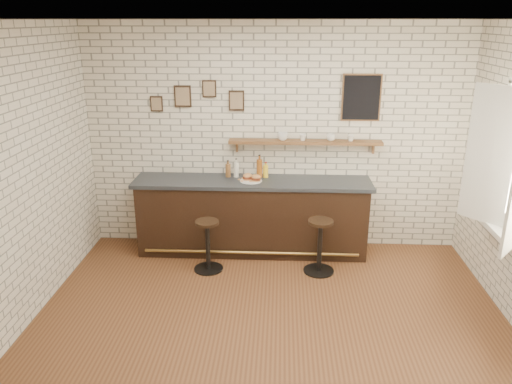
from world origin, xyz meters
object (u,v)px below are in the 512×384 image
Objects in this scene: sandwich_plate at (251,181)px; bar_stool_left at (208,244)px; bitters_bottle_amber at (259,168)px; shelf_cup_c at (331,137)px; bitters_bottle_white at (236,169)px; shelf_cup_a at (283,136)px; bar_counter at (252,216)px; bar_stool_right at (320,244)px; condiment_bottle_yellow at (266,171)px; shelf_cup_b at (303,137)px; ciabatta_sandwich at (252,177)px; shelf_cup_d at (351,138)px; bitters_bottle_brown at (228,170)px.

bar_stool_left is at bearing -133.56° from sandwich_plate.
shelf_cup_c is at bearing 4.12° from bitters_bottle_amber.
shelf_cup_c is at bearing 3.10° from bitters_bottle_white.
bitters_bottle_white is 0.75m from shelf_cup_a.
bar_counter reaches higher than bar_stool_right.
sandwich_plate is at bearing 46.44° from bar_stool_left.
bitters_bottle_white reaches higher than condiment_bottle_yellow.
sandwich_plate is 3.08× the size of shelf_cup_b.
bar_counter is 0.56m from ciabatta_sandwich.
shelf_cup_d is (1.27, 0.20, 1.03)m from bar_counter.
sandwich_plate is 1.24× the size of bitters_bottle_brown.
bitters_bottle_brown is 0.89× the size of bitters_bottle_white.
bitters_bottle_amber is (0.09, 0.13, 0.63)m from bar_counter.
shelf_cup_d is at bearing -66.78° from shelf_cup_c.
bar_stool_right is (0.88, -0.52, -0.65)m from sandwich_plate.
bitters_bottle_white is 0.37× the size of bar_stool_right.
bitters_bottle_amber is 1.22m from bar_stool_left.
shelf_cup_c is at bearing 2.85° from bitters_bottle_brown.
shelf_cup_b is (0.87, 0.07, 0.43)m from bitters_bottle_white.
bitters_bottle_white reaches higher than ciabatta_sandwich.
bitters_bottle_brown reaches higher than ciabatta_sandwich.
bar_stool_right reaches higher than bar_stool_left.
bar_stool_right is (0.78, -0.69, -0.77)m from bitters_bottle_amber.
shelf_cup_b is at bearing 154.29° from shelf_cup_d.
shelf_cup_a is at bearing 154.29° from shelf_cup_d.
condiment_bottle_yellow is 1.19m from shelf_cup_d.
bitters_bottle_white is at bearing 180.00° from condiment_bottle_yellow.
shelf_cup_a is at bearing 30.95° from sandwich_plate.
bitters_bottle_brown is 0.42m from bitters_bottle_amber.
bar_counter is at bearing 162.80° from shelf_cup_a.
bitters_bottle_brown reaches higher than bar_stool_right.
ciabatta_sandwich is at bearing 126.55° from shelf_cup_c.
sandwich_plate is at bearing -120.11° from bitters_bottle_amber.
shelf_cup_b reaches higher than condiment_bottle_yellow.
shelf_cup_c is at bearing 154.29° from shelf_cup_d.
bar_stool_right is at bearing -30.82° from ciabatta_sandwich.
ciabatta_sandwich is at bearing 149.18° from bar_stool_right.
condiment_bottle_yellow is at bearing -0.00° from bitters_bottle_brown.
bitters_bottle_amber reaches higher than sandwich_plate.
bar_counter is 0.65m from bitters_bottle_amber.
bar_stool_left is at bearing 175.93° from shelf_cup_a.
shelf_cup_c is 1.30× the size of shelf_cup_d.
bitters_bottle_brown is 0.50m from condiment_bottle_yellow.
bar_stool_left is at bearing -130.69° from bitters_bottle_amber.
shelf_cup_d is (1.18, 0.07, 0.41)m from bitters_bottle_amber.
shelf_cup_a is at bearing 27.31° from bar_counter.
shelf_cup_a is (0.22, 0.07, 0.45)m from condiment_bottle_yellow.
bitters_bottle_amber is (0.42, -0.00, 0.03)m from bitters_bottle_brown.
bar_stool_left is at bearing -134.18° from ciabatta_sandwich.
shelf_cup_b reaches higher than shelf_cup_d.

